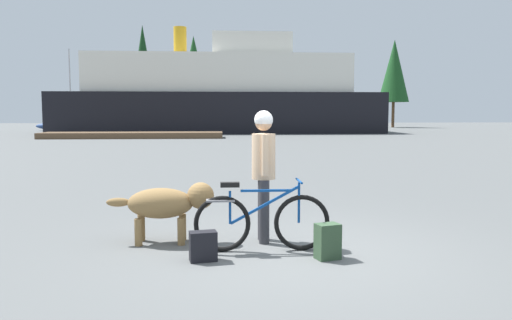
% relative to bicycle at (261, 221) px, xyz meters
% --- Properties ---
extents(ground_plane, '(160.00, 160.00, 0.00)m').
position_rel_bicycle_xyz_m(ground_plane, '(0.40, -0.10, -0.39)').
color(ground_plane, '#595B5B').
extents(bicycle, '(1.74, 0.44, 0.91)m').
position_rel_bicycle_xyz_m(bicycle, '(0.00, 0.00, 0.00)').
color(bicycle, black).
rests_on(bicycle, ground_plane).
extents(person_cyclist, '(0.32, 0.53, 1.79)m').
position_rel_bicycle_xyz_m(person_cyclist, '(0.07, 0.49, 0.70)').
color(person_cyclist, '#333338').
rests_on(person_cyclist, ground_plane).
extents(dog, '(1.44, 0.48, 0.82)m').
position_rel_bicycle_xyz_m(dog, '(-1.23, 0.51, 0.15)').
color(dog, olive).
rests_on(dog, ground_plane).
extents(backpack, '(0.33, 0.28, 0.43)m').
position_rel_bicycle_xyz_m(backpack, '(0.77, -0.41, -0.17)').
color(backpack, '#334C33').
rests_on(backpack, ground_plane).
extents(handbag_pannier, '(0.35, 0.24, 0.36)m').
position_rel_bicycle_xyz_m(handbag_pannier, '(-0.73, -0.39, -0.21)').
color(handbag_pannier, black).
rests_on(handbag_pannier, ground_plane).
extents(dock_pier, '(12.25, 2.72, 0.40)m').
position_rel_bicycle_xyz_m(dock_pier, '(-6.43, 29.31, -0.19)').
color(dock_pier, brown).
rests_on(dock_pier, ground_plane).
extents(ferry_boat, '(27.59, 7.30, 9.00)m').
position_rel_bicycle_xyz_m(ferry_boat, '(-0.37, 38.40, 2.80)').
color(ferry_boat, black).
rests_on(ferry_boat, ground_plane).
extents(sailboat_moored, '(6.65, 1.86, 7.78)m').
position_rel_bicycle_xyz_m(sailboat_moored, '(-14.70, 44.09, 0.11)').
color(sailboat_moored, navy).
rests_on(sailboat_moored, ground_plane).
extents(pine_tree_far_left, '(2.83, 2.83, 11.74)m').
position_rel_bicycle_xyz_m(pine_tree_far_left, '(-9.21, 54.06, 6.93)').
color(pine_tree_far_left, '#4C331E').
rests_on(pine_tree_far_left, ground_plane).
extents(pine_tree_center, '(3.52, 3.52, 10.38)m').
position_rel_bicycle_xyz_m(pine_tree_center, '(-3.35, 52.94, 6.18)').
color(pine_tree_center, '#4C331E').
rests_on(pine_tree_center, ground_plane).
extents(pine_tree_far_right, '(3.52, 3.52, 10.13)m').
position_rel_bicycle_xyz_m(pine_tree_far_right, '(19.76, 52.33, 6.14)').
color(pine_tree_far_right, '#4C331E').
rests_on(pine_tree_far_right, ground_plane).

